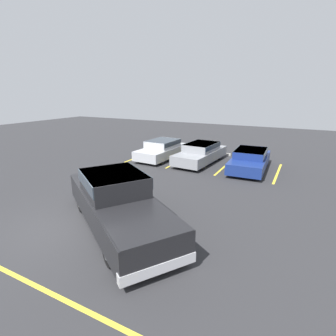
# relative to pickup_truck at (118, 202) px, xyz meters

# --- Properties ---
(ground_plane) EXTENTS (60.00, 60.00, 0.00)m
(ground_plane) POSITION_rel_pickup_truck_xyz_m (-1.48, -0.74, -0.88)
(ground_plane) COLOR #2D2D30
(stall_stripe_a) EXTENTS (0.12, 4.09, 0.01)m
(stall_stripe_a) POSITION_rel_pickup_truck_xyz_m (-4.84, 8.85, -0.88)
(stall_stripe_a) COLOR yellow
(stall_stripe_a) RESTS_ON ground_plane
(stall_stripe_b) EXTENTS (0.12, 4.09, 0.01)m
(stall_stripe_b) POSITION_rel_pickup_truck_xyz_m (-1.87, 8.85, -0.88)
(stall_stripe_b) COLOR yellow
(stall_stripe_b) RESTS_ON ground_plane
(stall_stripe_c) EXTENTS (0.12, 4.09, 0.01)m
(stall_stripe_c) POSITION_rel_pickup_truck_xyz_m (1.10, 8.85, -0.88)
(stall_stripe_c) COLOR yellow
(stall_stripe_c) RESTS_ON ground_plane
(stall_stripe_d) EXTENTS (0.12, 4.09, 0.01)m
(stall_stripe_d) POSITION_rel_pickup_truck_xyz_m (4.07, 8.85, -0.88)
(stall_stripe_d) COLOR yellow
(stall_stripe_d) RESTS_ON ground_plane
(aisle_stripe_foreground) EXTENTS (6.20, 0.12, 0.01)m
(aisle_stripe_foreground) POSITION_rel_pickup_truck_xyz_m (-0.00, -3.14, -0.88)
(aisle_stripe_foreground) COLOR yellow
(aisle_stripe_foreground) RESTS_ON ground_plane
(pickup_truck) EXTENTS (6.16, 5.04, 1.79)m
(pickup_truck) POSITION_rel_pickup_truck_xyz_m (0.00, 0.00, 0.00)
(pickup_truck) COLOR black
(pickup_truck) RESTS_ON ground_plane
(parked_sedan_a) EXTENTS (2.00, 4.37, 1.23)m
(parked_sedan_a) POSITION_rel_pickup_truck_xyz_m (-3.22, 8.87, -0.23)
(parked_sedan_a) COLOR #B7BABF
(parked_sedan_a) RESTS_ON ground_plane
(parked_sedan_b) EXTENTS (2.12, 4.69, 1.24)m
(parked_sedan_b) POSITION_rel_pickup_truck_xyz_m (-0.53, 8.99, -0.22)
(parked_sedan_b) COLOR gray
(parked_sedan_b) RESTS_ON ground_plane
(parked_sedan_c) EXTENTS (2.00, 4.55, 1.16)m
(parked_sedan_c) POSITION_rel_pickup_truck_xyz_m (2.53, 8.88, -0.26)
(parked_sedan_c) COLOR navy
(parked_sedan_c) RESTS_ON ground_plane
(wheel_stop_curb) EXTENTS (1.85, 0.20, 0.14)m
(wheel_stop_curb) POSITION_rel_pickup_truck_xyz_m (-0.20, 11.65, -0.81)
(wheel_stop_curb) COLOR #B7B2A8
(wheel_stop_curb) RESTS_ON ground_plane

